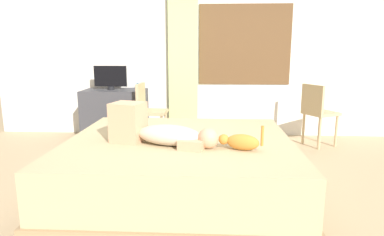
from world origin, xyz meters
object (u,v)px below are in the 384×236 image
at_px(person_lying, 158,131).
at_px(chair_spare, 317,110).
at_px(cat, 241,142).
at_px(tv_monitor, 110,77).
at_px(bed, 180,167).
at_px(desk, 115,114).
at_px(cup, 139,86).
at_px(chair_by_desk, 148,108).

xyz_separation_m(person_lying, chair_spare, (1.90, 1.89, -0.14)).
xyz_separation_m(cat, tv_monitor, (-1.70, 2.28, 0.32)).
bearing_deg(person_lying, bed, 47.68).
distance_m(person_lying, desk, 2.37).
relative_size(cup, chair_by_desk, 0.10).
relative_size(bed, chair_by_desk, 2.38).
bearing_deg(cup, chair_by_desk, -65.61).
bearing_deg(person_lying, cat, -11.98).
bearing_deg(bed, person_lying, -132.32).
bearing_deg(chair_spare, chair_by_desk, -179.95).
xyz_separation_m(desk, chair_by_desk, (0.54, -0.25, 0.14)).
bearing_deg(cup, desk, -146.69).
distance_m(bed, cat, 0.69).
relative_size(person_lying, cup, 11.42).
relative_size(tv_monitor, chair_spare, 0.56).
height_order(bed, chair_by_desk, chair_by_desk).
relative_size(person_lying, desk, 1.04).
height_order(cup, chair_by_desk, chair_by_desk).
xyz_separation_m(tv_monitor, chair_by_desk, (0.59, -0.25, -0.41)).
xyz_separation_m(cat, desk, (-1.66, 2.28, -0.23)).
height_order(chair_by_desk, chair_spare, same).
distance_m(tv_monitor, chair_spare, 2.97).
height_order(desk, chair_spare, chair_spare).
height_order(person_lying, chair_by_desk, person_lying).
bearing_deg(desk, person_lying, -65.40).
distance_m(desk, tv_monitor, 0.55).
distance_m(cat, desk, 2.83).
relative_size(cat, chair_spare, 0.41).
height_order(bed, desk, desk).
bearing_deg(cup, cat, -61.98).
bearing_deg(tv_monitor, bed, -58.69).
bearing_deg(chair_by_desk, cat, -61.18).
relative_size(person_lying, chair_by_desk, 1.09).
height_order(tv_monitor, chair_by_desk, tv_monitor).
xyz_separation_m(bed, cup, (-0.81, 2.17, 0.52)).
height_order(person_lying, tv_monitor, tv_monitor).
xyz_separation_m(cup, chair_spare, (2.55, -0.47, -0.27)).
xyz_separation_m(bed, person_lying, (-0.16, -0.18, 0.38)).
relative_size(person_lying, tv_monitor, 1.95).
bearing_deg(chair_by_desk, bed, -70.55).
xyz_separation_m(chair_by_desk, chair_spare, (2.34, 0.00, 0.00)).
distance_m(person_lying, tv_monitor, 2.39).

